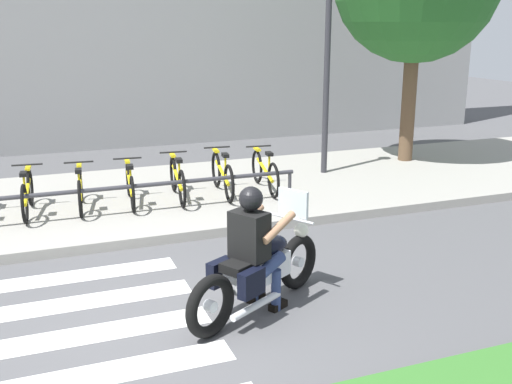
% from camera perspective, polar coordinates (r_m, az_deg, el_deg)
% --- Properties ---
extents(ground_plane, '(48.00, 48.00, 0.00)m').
position_cam_1_polar(ground_plane, '(6.73, -10.24, -12.16)').
color(ground_plane, '#4C4C4F').
extents(sidewalk, '(24.00, 4.40, 0.15)m').
position_cam_1_polar(sidewalk, '(10.88, -14.82, -1.11)').
color(sidewalk, gray).
rests_on(sidewalk, ground).
extents(crosswalk_stripe_1, '(2.80, 0.40, 0.01)m').
position_cam_1_polar(crosswalk_stripe_1, '(5.97, -15.86, -16.41)').
color(crosswalk_stripe_1, white).
rests_on(crosswalk_stripe_1, ground).
extents(crosswalk_stripe_2, '(2.80, 0.40, 0.01)m').
position_cam_1_polar(crosswalk_stripe_2, '(6.66, -16.55, -12.88)').
color(crosswalk_stripe_2, white).
rests_on(crosswalk_stripe_2, ground).
extents(crosswalk_stripe_3, '(2.80, 0.40, 0.01)m').
position_cam_1_polar(crosswalk_stripe_3, '(7.38, -17.09, -10.02)').
color(crosswalk_stripe_3, white).
rests_on(crosswalk_stripe_3, ground).
extents(crosswalk_stripe_4, '(2.80, 0.40, 0.01)m').
position_cam_1_polar(crosswalk_stripe_4, '(8.11, -17.53, -7.67)').
color(crosswalk_stripe_4, white).
rests_on(crosswalk_stripe_4, ground).
extents(motorcycle, '(1.97, 1.21, 1.26)m').
position_cam_1_polar(motorcycle, '(6.76, 0.27, -7.39)').
color(motorcycle, black).
rests_on(motorcycle, ground).
extents(rider, '(0.77, 0.72, 1.46)m').
position_cam_1_polar(rider, '(6.57, -0.17, -4.61)').
color(rider, black).
rests_on(rider, ground).
extents(bicycle_1, '(0.48, 1.62, 0.75)m').
position_cam_1_polar(bicycle_1, '(10.29, -20.67, -0.14)').
color(bicycle_1, black).
rests_on(bicycle_1, sidewalk).
extents(bicycle_2, '(0.48, 1.57, 0.73)m').
position_cam_1_polar(bicycle_2, '(10.32, -16.17, 0.26)').
color(bicycle_2, black).
rests_on(bicycle_2, sidewalk).
extents(bicycle_3, '(0.48, 1.60, 0.73)m').
position_cam_1_polar(bicycle_3, '(10.41, -11.73, 0.68)').
color(bicycle_3, black).
rests_on(bicycle_3, sidewalk).
extents(bicycle_4, '(0.48, 1.69, 0.77)m').
position_cam_1_polar(bicycle_4, '(10.55, -7.39, 1.18)').
color(bicycle_4, black).
rests_on(bicycle_4, sidewalk).
extents(bicycle_5, '(0.48, 1.74, 0.80)m').
position_cam_1_polar(bicycle_5, '(10.76, -3.19, 1.63)').
color(bicycle_5, black).
rests_on(bicycle_5, sidewalk).
extents(bicycle_6, '(0.48, 1.71, 0.76)m').
position_cam_1_polar(bicycle_6, '(11.03, 0.84, 1.92)').
color(bicycle_6, black).
rests_on(bicycle_6, sidewalk).
extents(bike_rack, '(5.47, 0.07, 0.49)m').
position_cam_1_polar(bike_rack, '(9.86, -11.22, 0.41)').
color(bike_rack, '#333338').
rests_on(bike_rack, sidewalk).
extents(street_lamp, '(0.28, 0.28, 4.00)m').
position_cam_1_polar(street_lamp, '(12.20, 6.70, 12.40)').
color(street_lamp, '#2D2D33').
rests_on(street_lamp, ground).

